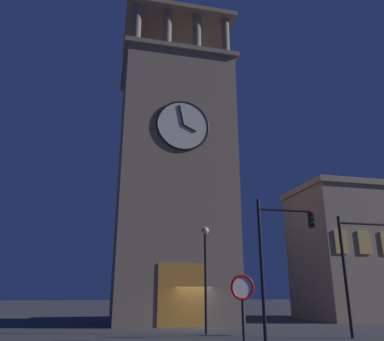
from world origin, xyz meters
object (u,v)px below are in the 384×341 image
at_px(street_lamp, 205,259).
at_px(no_horn_sign, 243,294).
at_px(traffic_signal_near, 367,253).
at_px(clocktower, 174,178).
at_px(adjacent_wing_building, 379,252).
at_px(traffic_signal_mid, 277,247).

xyz_separation_m(street_lamp, no_horn_sign, (1.35, 9.51, -1.89)).
relative_size(traffic_signal_near, street_lamp, 1.04).
distance_m(clocktower, street_lamp, 10.91).
relative_size(adjacent_wing_building, street_lamp, 2.56).
distance_m(clocktower, traffic_signal_mid, 14.73).
bearing_deg(no_horn_sign, traffic_signal_near, -146.75).
distance_m(traffic_signal_mid, no_horn_sign, 6.59).
height_order(clocktower, traffic_signal_near, clocktower).
bearing_deg(clocktower, adjacent_wing_building, -179.51).
xyz_separation_m(traffic_signal_mid, no_horn_sign, (3.69, 5.04, -2.09)).
relative_size(street_lamp, no_horn_sign, 2.17).
bearing_deg(clocktower, no_horn_sign, 87.03).
bearing_deg(clocktower, traffic_signal_mid, 102.32).
bearing_deg(traffic_signal_near, traffic_signal_mid, 10.51).
bearing_deg(clocktower, traffic_signal_near, 125.62).
xyz_separation_m(clocktower, street_lamp, (-0.43, 8.22, -7.16)).
height_order(street_lamp, no_horn_sign, street_lamp).
relative_size(clocktower, traffic_signal_mid, 4.34).
bearing_deg(street_lamp, traffic_signal_mid, 117.63).
distance_m(clocktower, no_horn_sign, 19.92).
bearing_deg(no_horn_sign, clocktower, -92.97).
distance_m(adjacent_wing_building, street_lamp, 20.13).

